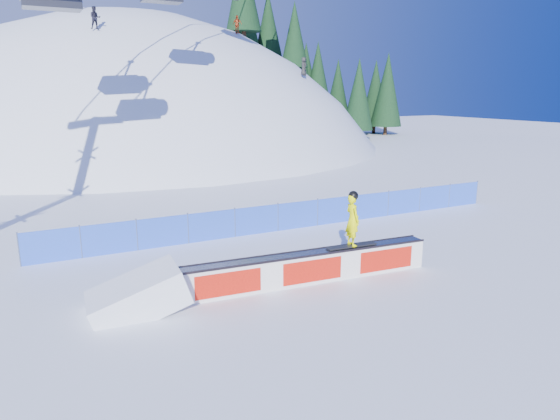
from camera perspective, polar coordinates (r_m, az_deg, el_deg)
name	(u,v)px	position (r m, az deg, el deg)	size (l,w,h in m)	color
ground	(357,258)	(18.56, 8.83, -5.39)	(160.00, 160.00, 0.00)	white
snow_hill	(143,299)	(61.95, -15.36, -9.76)	(64.00, 64.00, 64.00)	silver
treeline	(326,62)	(65.05, 5.26, 16.48)	(22.36, 10.38, 19.37)	#342015
safety_fence	(298,215)	(22.03, 2.08, -0.57)	(22.05, 0.05, 1.30)	blue
rail_box	(309,267)	(15.92, 3.32, -6.57)	(8.46, 1.18, 1.01)	white
snow_ramp	(139,310)	(14.72, -15.82, -10.91)	(2.58, 1.72, 0.97)	white
snowboarder	(352,219)	(16.22, 8.29, -1.07)	(1.78, 0.65, 1.84)	black
distant_skiers	(168,24)	(47.62, -12.72, 20.05)	(19.11, 9.53, 7.41)	black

